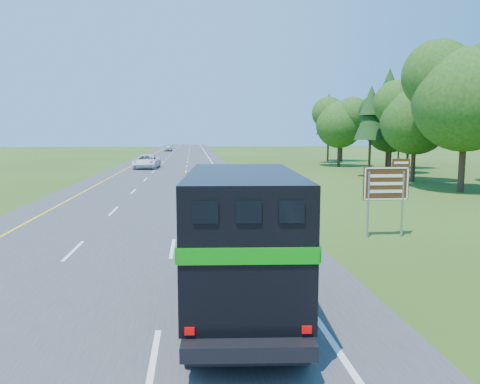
% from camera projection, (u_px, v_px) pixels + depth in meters
% --- Properties ---
extents(road, '(15.00, 260.00, 0.04)m').
position_uv_depth(road, '(171.00, 170.00, 56.08)').
color(road, '#38383A').
rests_on(road, ground).
extents(lane_markings, '(11.15, 260.00, 0.01)m').
position_uv_depth(lane_markings, '(171.00, 170.00, 56.08)').
color(lane_markings, yellow).
rests_on(lane_markings, road).
extents(tree_wall_right, '(16.00, 100.00, 12.00)m').
position_uv_depth(tree_wall_right, '(479.00, 113.00, 38.19)').
color(tree_wall_right, '#1C3D10').
rests_on(tree_wall_right, ground).
extents(horse_truck, '(2.96, 7.98, 3.47)m').
position_uv_depth(horse_truck, '(242.00, 235.00, 11.47)').
color(horse_truck, black).
rests_on(horse_truck, road).
extents(white_suv, '(3.21, 6.29, 1.70)m').
position_uv_depth(white_suv, '(147.00, 162.00, 57.97)').
color(white_suv, white).
rests_on(white_suv, road).
extents(far_car, '(1.87, 4.63, 1.58)m').
position_uv_depth(far_car, '(168.00, 148.00, 112.82)').
color(far_car, '#B0AFB6').
rests_on(far_car, road).
extents(exit_sign, '(1.96, 0.12, 3.33)m').
position_uv_depth(exit_sign, '(387.00, 187.00, 19.60)').
color(exit_sign, gray).
rests_on(exit_sign, ground).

